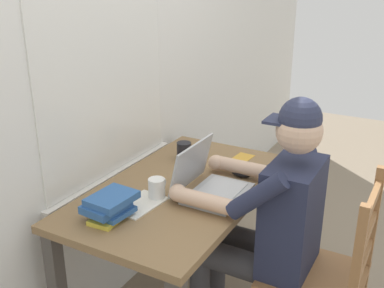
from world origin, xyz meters
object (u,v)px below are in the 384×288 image
(wooden_chair, at_px, (327,277))
(book_stack_main, at_px, (110,206))
(desk, at_px, (182,207))
(coffee_mug_dark, at_px, (184,151))
(computer_mouse, at_px, (241,173))
(coffee_mug_white, at_px, (157,188))
(landscape_photo_print, at_px, (242,158))
(laptop, at_px, (207,182))
(seated_person, at_px, (268,216))

(wooden_chair, height_order, book_stack_main, wooden_chair)
(wooden_chair, bearing_deg, desk, 92.99)
(desk, xyz_separation_m, wooden_chair, (0.04, -0.70, -0.17))
(wooden_chair, height_order, coffee_mug_dark, wooden_chair)
(computer_mouse, xyz_separation_m, coffee_mug_white, (-0.39, 0.24, 0.03))
(landscape_photo_print, bearing_deg, desk, 170.81)
(laptop, height_order, coffee_mug_dark, laptop)
(computer_mouse, height_order, landscape_photo_print, computer_mouse)
(desk, relative_size, landscape_photo_print, 9.33)
(laptop, relative_size, coffee_mug_dark, 2.84)
(coffee_mug_white, bearing_deg, laptop, -48.94)
(laptop, distance_m, coffee_mug_dark, 0.42)
(book_stack_main, bearing_deg, coffee_mug_dark, 4.13)
(coffee_mug_dark, bearing_deg, laptop, -135.58)
(seated_person, distance_m, wooden_chair, 0.36)
(landscape_photo_print, bearing_deg, computer_mouse, -153.47)
(seated_person, distance_m, computer_mouse, 0.31)
(desk, relative_size, coffee_mug_dark, 10.45)
(desk, height_order, coffee_mug_dark, coffee_mug_dark)
(laptop, height_order, landscape_photo_print, laptop)
(seated_person, relative_size, laptop, 3.75)
(laptop, bearing_deg, seated_person, -82.28)
(wooden_chair, distance_m, landscape_photo_print, 0.78)
(coffee_mug_white, distance_m, landscape_photo_print, 0.64)
(wooden_chair, xyz_separation_m, landscape_photo_print, (0.43, 0.59, 0.29))
(book_stack_main, height_order, landscape_photo_print, book_stack_main)
(landscape_photo_print, bearing_deg, seated_person, -139.29)
(computer_mouse, distance_m, coffee_mug_dark, 0.37)
(wooden_chair, height_order, landscape_photo_print, wooden_chair)
(book_stack_main, bearing_deg, coffee_mug_white, -15.45)
(seated_person, xyz_separation_m, wooden_chair, (-0.00, -0.28, -0.22))
(coffee_mug_dark, relative_size, book_stack_main, 0.55)
(coffee_mug_dark, relative_size, landscape_photo_print, 0.89)
(seated_person, xyz_separation_m, coffee_mug_dark, (0.26, 0.58, 0.11))
(laptop, bearing_deg, wooden_chair, -86.08)
(seated_person, height_order, book_stack_main, seated_person)
(computer_mouse, distance_m, coffee_mug_white, 0.46)
(laptop, distance_m, book_stack_main, 0.47)
(seated_person, xyz_separation_m, laptop, (-0.04, 0.29, 0.12))
(seated_person, height_order, computer_mouse, seated_person)
(desk, xyz_separation_m, landscape_photo_print, (0.46, -0.12, 0.11))
(wooden_chair, bearing_deg, coffee_mug_white, 104.45)
(desk, bearing_deg, coffee_mug_white, 166.35)
(coffee_mug_white, relative_size, coffee_mug_dark, 0.98)
(desk, relative_size, book_stack_main, 5.70)
(computer_mouse, bearing_deg, wooden_chair, -111.84)
(seated_person, xyz_separation_m, computer_mouse, (0.20, 0.22, 0.08))
(desk, relative_size, wooden_chair, 1.30)
(desk, xyz_separation_m, coffee_mug_white, (-0.15, 0.04, 0.16))
(wooden_chair, xyz_separation_m, laptop, (-0.04, 0.57, 0.34))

